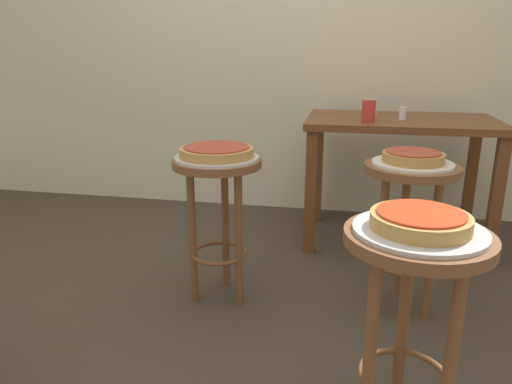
% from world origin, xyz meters
% --- Properties ---
extents(ground_plane, '(6.00, 6.00, 0.00)m').
position_xyz_m(ground_plane, '(0.00, 0.00, 0.00)').
color(ground_plane, '#42382D').
extents(stool_middle, '(0.40, 0.40, 0.68)m').
position_xyz_m(stool_middle, '(0.66, -0.54, 0.51)').
color(stool_middle, brown).
rests_on(stool_middle, ground_plane).
extents(serving_plate_middle, '(0.35, 0.35, 0.01)m').
position_xyz_m(serving_plate_middle, '(0.66, -0.54, 0.68)').
color(serving_plate_middle, silver).
rests_on(serving_plate_middle, stool_middle).
extents(pizza_middle, '(0.26, 0.26, 0.05)m').
position_xyz_m(pizza_middle, '(0.66, -0.54, 0.71)').
color(pizza_middle, tan).
rests_on(pizza_middle, serving_plate_middle).
extents(stool_leftside, '(0.40, 0.40, 0.68)m').
position_xyz_m(stool_leftside, '(-0.11, 0.21, 0.51)').
color(stool_leftside, brown).
rests_on(stool_leftside, ground_plane).
extents(serving_plate_leftside, '(0.38, 0.38, 0.01)m').
position_xyz_m(serving_plate_leftside, '(-0.11, 0.21, 0.68)').
color(serving_plate_leftside, silver).
rests_on(serving_plate_leftside, stool_leftside).
extents(pizza_leftside, '(0.33, 0.33, 0.05)m').
position_xyz_m(pizza_leftside, '(-0.11, 0.21, 0.71)').
color(pizza_leftside, tan).
rests_on(pizza_leftside, serving_plate_leftside).
extents(stool_rear, '(0.40, 0.40, 0.68)m').
position_xyz_m(stool_rear, '(0.73, 0.26, 0.51)').
color(stool_rear, brown).
rests_on(stool_rear, ground_plane).
extents(serving_plate_rear, '(0.34, 0.34, 0.01)m').
position_xyz_m(serving_plate_rear, '(0.73, 0.26, 0.68)').
color(serving_plate_rear, white).
rests_on(serving_plate_rear, stool_rear).
extents(pizza_rear, '(0.25, 0.25, 0.05)m').
position_xyz_m(pizza_rear, '(0.73, 0.26, 0.71)').
color(pizza_rear, '#B78442').
rests_on(pizza_rear, serving_plate_rear).
extents(dining_table, '(1.08, 0.67, 0.76)m').
position_xyz_m(dining_table, '(0.75, 1.10, 0.64)').
color(dining_table, brown).
rests_on(dining_table, ground_plane).
extents(cup_near_edge, '(0.07, 0.07, 0.12)m').
position_xyz_m(cup_near_edge, '(0.56, 0.90, 0.82)').
color(cup_near_edge, red).
rests_on(cup_near_edge, dining_table).
extents(cup_far_edge, '(0.08, 0.08, 0.10)m').
position_xyz_m(cup_far_edge, '(0.58, 1.18, 0.81)').
color(cup_far_edge, silver).
rests_on(cup_far_edge, dining_table).
extents(condiment_shaker, '(0.04, 0.04, 0.07)m').
position_xyz_m(condiment_shaker, '(0.75, 1.04, 0.80)').
color(condiment_shaker, white).
rests_on(condiment_shaker, dining_table).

